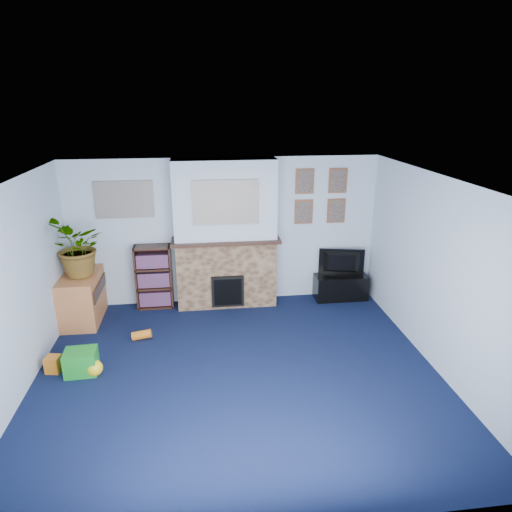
{
  "coord_description": "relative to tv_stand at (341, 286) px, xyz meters",
  "views": [
    {
      "loc": [
        -0.39,
        -4.92,
        3.27
      ],
      "look_at": [
        0.34,
        0.92,
        1.22
      ],
      "focal_mm": 32.0,
      "sensor_mm": 36.0,
      "label": 1
    }
  ],
  "objects": [
    {
      "name": "mantel_candle",
      "position": [
        -1.72,
        -0.03,
        1.01
      ],
      "size": [
        0.06,
        0.06,
        0.18
      ],
      "primitive_type": "cylinder",
      "color": "#B2BFC6",
      "rests_on": "chimney_breast"
    },
    {
      "name": "green_crate",
      "position": [
        -3.89,
        -1.78,
        -0.09
      ],
      "size": [
        0.4,
        0.33,
        0.31
      ],
      "primitive_type": "cube",
      "rotation": [
        0.0,
        0.0,
        0.05
      ],
      "color": "#198C26",
      "rests_on": "ground"
    },
    {
      "name": "wall_back",
      "position": [
        -1.94,
        0.22,
        0.97
      ],
      "size": [
        5.0,
        0.04,
        2.4
      ],
      "primitive_type": "cube",
      "color": "silver",
      "rests_on": "ground"
    },
    {
      "name": "wall_left",
      "position": [
        -4.44,
        -2.03,
        0.97
      ],
      "size": [
        0.04,
        4.5,
        2.4
      ],
      "primitive_type": "cube",
      "color": "silver",
      "rests_on": "ground"
    },
    {
      "name": "toy_ball",
      "position": [
        -3.71,
        -1.86,
        -0.14
      ],
      "size": [
        0.2,
        0.2,
        0.2
      ],
      "primitive_type": "sphere",
      "color": "yellow",
      "rests_on": "ground"
    },
    {
      "name": "mantel_clock",
      "position": [
        -2.03,
        -0.03,
        1.0
      ],
      "size": [
        0.09,
        0.05,
        0.13
      ],
      "primitive_type": "cube",
      "color": "gold",
      "rests_on": "chimney_breast"
    },
    {
      "name": "floor",
      "position": [
        -1.94,
        -2.03,
        -0.23
      ],
      "size": [
        5.0,
        4.5,
        0.01
      ],
      "primitive_type": "cube",
      "color": "#0D1635",
      "rests_on": "ground"
    },
    {
      "name": "toy_block",
      "position": [
        -4.24,
        -1.71,
        -0.12
      ],
      "size": [
        0.2,
        0.2,
        0.21
      ],
      "primitive_type": "cube",
      "rotation": [
        0.0,
        0.0,
        -0.18
      ],
      "color": "orange",
      "rests_on": "ground"
    },
    {
      "name": "collage_left",
      "position": [
        -3.49,
        0.21,
        1.55
      ],
      "size": [
        0.9,
        0.03,
        0.58
      ],
      "primitive_type": "cube",
      "color": "gray",
      "rests_on": "wall_back"
    },
    {
      "name": "portrait_bl",
      "position": [
        -0.64,
        0.2,
        1.27
      ],
      "size": [
        0.3,
        0.03,
        0.4
      ],
      "primitive_type": "cube",
      "color": "brown",
      "rests_on": "wall_back"
    },
    {
      "name": "potted_plant",
      "position": [
        -4.13,
        -0.33,
        0.98
      ],
      "size": [
        0.84,
        0.93,
        0.91
      ],
      "primitive_type": "imported",
      "rotation": [
        0.0,
        0.0,
        4.87
      ],
      "color": "#26661E",
      "rests_on": "sideboard"
    },
    {
      "name": "bookshelf",
      "position": [
        -3.12,
        0.08,
        0.28
      ],
      "size": [
        0.58,
        0.28,
        1.05
      ],
      "color": "#321B12",
      "rests_on": "ground"
    },
    {
      "name": "television",
      "position": [
        0.0,
        0.02,
        0.42
      ],
      "size": [
        0.77,
        0.26,
        0.44
      ],
      "primitive_type": "imported",
      "rotation": [
        0.0,
        0.0,
        2.93
      ],
      "color": "black",
      "rests_on": "tv_stand"
    },
    {
      "name": "tv_stand",
      "position": [
        0.0,
        0.0,
        0.0
      ],
      "size": [
        0.89,
        0.37,
        0.42
      ],
      "primitive_type": "cube",
      "color": "black",
      "rests_on": "ground"
    },
    {
      "name": "toy_tube",
      "position": [
        -3.23,
        -1.02,
        -0.16
      ],
      "size": [
        0.29,
        0.13,
        0.16
      ],
      "primitive_type": "cylinder",
      "rotation": [
        0.0,
        1.43,
        0.0
      ],
      "color": "orange",
      "rests_on": "ground"
    },
    {
      "name": "portrait_tr",
      "position": [
        -0.09,
        0.2,
        1.77
      ],
      "size": [
        0.3,
        0.03,
        0.4
      ],
      "primitive_type": "cube",
      "color": "brown",
      "rests_on": "wall_back"
    },
    {
      "name": "ceiling",
      "position": [
        -1.94,
        -2.03,
        2.17
      ],
      "size": [
        5.0,
        4.5,
        0.01
      ],
      "primitive_type": "cube",
      "color": "white",
      "rests_on": "wall_back"
    },
    {
      "name": "portrait_br",
      "position": [
        -0.09,
        0.2,
        1.27
      ],
      "size": [
        0.3,
        0.03,
        0.4
      ],
      "primitive_type": "cube",
      "color": "brown",
      "rests_on": "wall_back"
    },
    {
      "name": "sideboard",
      "position": [
        -4.18,
        -0.28,
        0.12
      ],
      "size": [
        0.53,
        0.96,
        0.74
      ],
      "primitive_type": "cube",
      "color": "#BB6D3C",
      "rests_on": "ground"
    },
    {
      "name": "chimney_breast",
      "position": [
        -1.94,
        0.02,
        0.96
      ],
      "size": [
        1.72,
        0.5,
        2.4
      ],
      "color": "brown",
      "rests_on": "ground"
    },
    {
      "name": "wall_right",
      "position": [
        0.56,
        -2.03,
        0.97
      ],
      "size": [
        0.04,
        4.5,
        2.4
      ],
      "primitive_type": "cube",
      "color": "silver",
      "rests_on": "ground"
    },
    {
      "name": "wall_front",
      "position": [
        -1.94,
        -4.28,
        0.97
      ],
      "size": [
        5.0,
        0.04,
        2.4
      ],
      "primitive_type": "cube",
      "color": "silver",
      "rests_on": "ground"
    },
    {
      "name": "collage_main",
      "position": [
        -1.94,
        -0.19,
        1.55
      ],
      "size": [
        1.0,
        0.03,
        0.68
      ],
      "primitive_type": "cube",
      "color": "gray",
      "rests_on": "chimney_breast"
    },
    {
      "name": "mantel_can",
      "position": [
        -1.17,
        -0.03,
        0.99
      ],
      "size": [
        0.06,
        0.06,
        0.12
      ],
      "primitive_type": "cylinder",
      "color": "orange",
      "rests_on": "chimney_breast"
    },
    {
      "name": "portrait_tl",
      "position": [
        -0.64,
        0.2,
        1.77
      ],
      "size": [
        0.3,
        0.03,
        0.4
      ],
      "primitive_type": "cube",
      "color": "brown",
      "rests_on": "wall_back"
    },
    {
      "name": "mantel_teddy",
      "position": [
        -2.56,
        -0.03,
        0.99
      ],
      "size": [
        0.12,
        0.12,
        0.12
      ],
      "primitive_type": "sphere",
      "color": "gray",
      "rests_on": "chimney_breast"
    }
  ]
}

